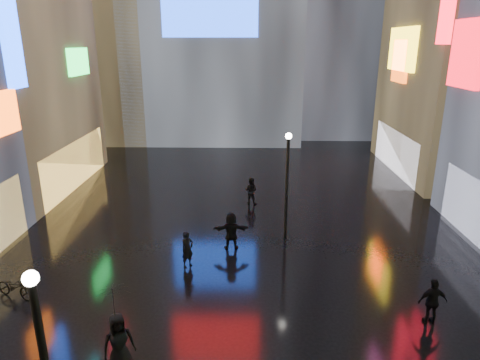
{
  "coord_description": "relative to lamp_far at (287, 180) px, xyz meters",
  "views": [
    {
      "loc": [
        0.26,
        -0.73,
        9.11
      ],
      "look_at": [
        0.0,
        12.0,
        5.0
      ],
      "focal_mm": 32.0,
      "sensor_mm": 36.0,
      "label": 1
    }
  ],
  "objects": [
    {
      "name": "lamp_far",
      "position": [
        0.0,
        0.0,
        0.0
      ],
      "size": [
        0.3,
        0.3,
        5.2
      ],
      "color": "black",
      "rests_on": "ground"
    },
    {
      "name": "bicycle",
      "position": [
        -10.51,
        -5.42,
        -2.51
      ],
      "size": [
        1.76,
        1.13,
        0.87
      ],
      "primitive_type": "imported",
      "rotation": [
        0.0,
        0.0,
        1.21
      ],
      "color": "black",
      "rests_on": "ground"
    },
    {
      "name": "pedestrian_4",
      "position": [
        -5.5,
        -9.04,
        -2.01
      ],
      "size": [
        1.09,
        0.97,
        1.87
      ],
      "primitive_type": "imported",
      "rotation": [
        0.0,
        0.0,
        0.52
      ],
      "color": "black",
      "rests_on": "ground"
    },
    {
      "name": "ground",
      "position": [
        -2.08,
        1.59,
        -2.94
      ],
      "size": [
        140.0,
        140.0,
        0.0
      ],
      "primitive_type": "plane",
      "color": "black",
      "rests_on": "ground"
    },
    {
      "name": "pedestrian_7",
      "position": [
        -1.66,
        4.56,
        -2.15
      ],
      "size": [
        0.92,
        0.82,
        1.59
      ],
      "primitive_type": "imported",
      "rotation": [
        0.0,
        0.0,
        2.81
      ],
      "color": "black",
      "rests_on": "ground"
    },
    {
      "name": "pedestrian_3",
      "position": [
        4.39,
        -6.63,
        -2.11
      ],
      "size": [
        1.0,
        0.46,
        1.66
      ],
      "primitive_type": "imported",
      "rotation": [
        0.0,
        0.0,
        3.2
      ],
      "color": "black",
      "rests_on": "ground"
    },
    {
      "name": "pedestrian_5",
      "position": [
        -2.59,
        -1.29,
        -2.05
      ],
      "size": [
        1.69,
        0.64,
        1.78
      ],
      "primitive_type": "imported",
      "rotation": [
        0.0,
        0.0,
        3.21
      ],
      "color": "black",
      "rests_on": "ground"
    },
    {
      "name": "umbrella_2",
      "position": [
        -5.5,
        -9.04,
        -0.63
      ],
      "size": [
        1.04,
        1.03,
        0.89
      ],
      "primitive_type": "imported",
      "rotation": [
        0.0,
        0.0,
        1.63
      ],
      "color": "black",
      "rests_on": "pedestrian_4"
    },
    {
      "name": "pedestrian_6",
      "position": [
        -4.37,
        -2.96,
        -2.15
      ],
      "size": [
        0.68,
        0.68,
        1.59
      ],
      "primitive_type": "imported",
      "rotation": [
        0.0,
        0.0,
        0.79
      ],
      "color": "black",
      "rests_on": "ground"
    }
  ]
}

